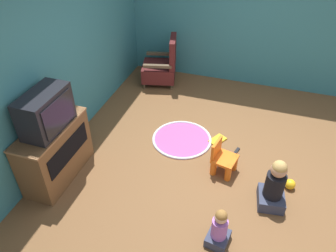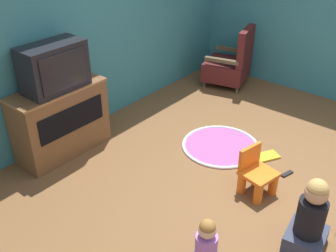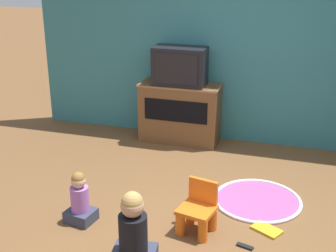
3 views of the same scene
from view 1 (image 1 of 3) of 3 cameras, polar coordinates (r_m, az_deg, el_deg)
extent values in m
plane|color=brown|center=(4.73, 8.67, -6.08)|extent=(30.00, 30.00, 0.00)
cube|color=teal|center=(4.56, -19.95, 11.09)|extent=(5.51, 0.12, 2.74)
cube|color=teal|center=(6.18, 17.77, 18.23)|extent=(0.12, 5.33, 2.74)
cube|color=brown|center=(4.47, -19.02, -4.30)|extent=(1.04, 0.43, 0.79)
cube|color=#90603A|center=(4.24, -20.05, -0.40)|extent=(1.06, 0.44, 0.02)
cube|color=black|center=(4.30, -16.88, -4.02)|extent=(0.84, 0.01, 0.29)
cube|color=black|center=(4.09, -20.57, 2.41)|extent=(0.68, 0.35, 0.49)
cube|color=black|center=(3.98, -18.49, 1.98)|extent=(0.56, 0.02, 0.38)
cylinder|color=brown|center=(6.73, -3.61, 9.16)|extent=(0.04, 0.04, 0.10)
cylinder|color=brown|center=(6.29, -4.15, 6.96)|extent=(0.04, 0.04, 0.10)
cylinder|color=brown|center=(6.69, 0.88, 9.04)|extent=(0.04, 0.04, 0.10)
cylinder|color=brown|center=(6.25, 0.62, 6.82)|extent=(0.04, 0.04, 0.10)
cube|color=#4C1919|center=(6.39, -1.59, 9.53)|extent=(0.73, 0.74, 0.28)
cube|color=#4C1919|center=(6.20, 0.86, 12.81)|extent=(0.58, 0.24, 0.54)
cube|color=brown|center=(6.52, -1.42, 12.48)|extent=(0.20, 0.52, 0.05)
cube|color=brown|center=(6.05, -1.86, 10.37)|extent=(0.20, 0.52, 0.05)
cylinder|color=orange|center=(4.42, 10.43, -7.99)|extent=(0.09, 0.09, 0.25)
cylinder|color=orange|center=(4.57, 11.48, -6.22)|extent=(0.09, 0.09, 0.25)
cylinder|color=orange|center=(4.46, 7.92, -7.07)|extent=(0.09, 0.09, 0.25)
cylinder|color=orange|center=(4.62, 9.06, -5.36)|extent=(0.09, 0.09, 0.25)
cube|color=orange|center=(4.44, 9.87, -5.66)|extent=(0.37, 0.36, 0.04)
cube|color=orange|center=(4.39, 8.44, -3.81)|extent=(0.28, 0.09, 0.23)
cylinder|color=#A54C8C|center=(5.04, 2.43, -2.33)|extent=(0.91, 0.91, 0.01)
torus|color=silver|center=(5.04, 2.43, -2.29)|extent=(0.91, 0.91, 0.04)
cube|color=#33384C|center=(4.30, 17.45, -11.99)|extent=(0.39, 0.35, 0.15)
cylinder|color=black|center=(4.12, 18.07, -9.77)|extent=(0.23, 0.23, 0.33)
sphere|color=tan|center=(3.95, 18.77, -7.24)|extent=(0.19, 0.19, 0.19)
sphere|color=tan|center=(3.93, 18.86, -6.89)|extent=(0.17, 0.17, 0.17)
cube|color=#33384C|center=(3.84, 8.66, -18.77)|extent=(0.30, 0.27, 0.11)
cylinder|color=#A566BF|center=(3.69, 8.92, -17.20)|extent=(0.17, 0.17, 0.25)
sphere|color=#D8AD8C|center=(3.54, 9.22, -15.41)|extent=(0.14, 0.14, 0.14)
sphere|color=olive|center=(3.52, 9.26, -15.17)|extent=(0.13, 0.13, 0.13)
sphere|color=yellow|center=(4.56, 20.49, -9.48)|extent=(0.14, 0.14, 0.14)
cube|color=gold|center=(5.07, 8.63, -2.42)|extent=(0.31, 0.27, 0.02)
cube|color=black|center=(4.93, 11.87, -4.26)|extent=(0.16, 0.08, 0.02)
camera|label=2|loc=(1.24, 67.70, -24.23)|focal=42.00mm
camera|label=3|loc=(5.34, 58.35, 12.06)|focal=50.00mm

